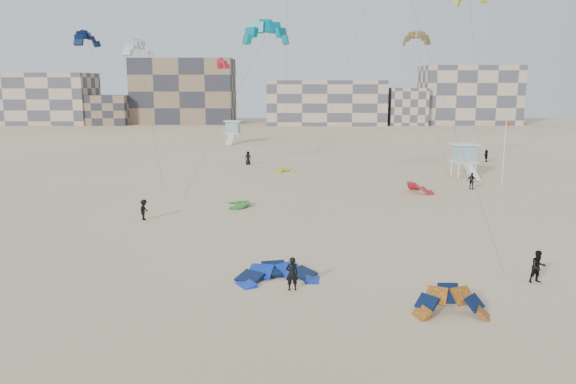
{
  "coord_description": "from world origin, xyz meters",
  "views": [
    {
      "loc": [
        1.82,
        -27.25,
        11.21
      ],
      "look_at": [
        1.34,
        6.0,
        4.75
      ],
      "focal_mm": 35.0,
      "sensor_mm": 36.0,
      "label": 1
    }
  ],
  "objects_px": {
    "kite_ground_blue": "(278,280)",
    "kitesurfer_main": "(292,274)",
    "lifeguard_tower_near": "(464,160)",
    "kite_ground_orange": "(451,315)"
  },
  "relations": [
    {
      "from": "kite_ground_orange",
      "to": "lifeguard_tower_near",
      "type": "distance_m",
      "value": 44.12
    },
    {
      "from": "kite_ground_blue",
      "to": "kitesurfer_main",
      "type": "relative_size",
      "value": 2.58
    },
    {
      "from": "kite_ground_blue",
      "to": "kitesurfer_main",
      "type": "xyz_separation_m",
      "value": [
        0.83,
        -1.61,
        0.95
      ]
    },
    {
      "from": "kite_ground_orange",
      "to": "kitesurfer_main",
      "type": "xyz_separation_m",
      "value": [
        -7.85,
        3.3,
        0.95
      ]
    },
    {
      "from": "kite_ground_blue",
      "to": "kite_ground_orange",
      "type": "relative_size",
      "value": 1.41
    },
    {
      "from": "kitesurfer_main",
      "to": "lifeguard_tower_near",
      "type": "xyz_separation_m",
      "value": [
        20.72,
        38.85,
        1.04
      ]
    },
    {
      "from": "kite_ground_orange",
      "to": "kitesurfer_main",
      "type": "bearing_deg",
      "value": 157.19
    },
    {
      "from": "kite_ground_blue",
      "to": "kitesurfer_main",
      "type": "bearing_deg",
      "value": -76.12
    },
    {
      "from": "kitesurfer_main",
      "to": "kite_ground_orange",
      "type": "bearing_deg",
      "value": 147.08
    },
    {
      "from": "kite_ground_orange",
      "to": "kitesurfer_main",
      "type": "height_order",
      "value": "kitesurfer_main"
    }
  ]
}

